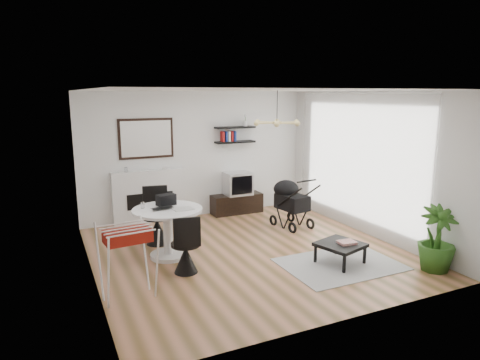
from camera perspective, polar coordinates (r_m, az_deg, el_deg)
name	(u,v)px	position (r m, az deg, el deg)	size (l,w,h in m)	color
floor	(248,252)	(7.39, 1.04, -9.54)	(5.00, 5.00, 0.00)	brown
ceiling	(248,90)	(6.90, 1.12, 11.89)	(5.00, 5.00, 0.00)	white
wall_back	(197,155)	(9.30, -5.69, 3.38)	(5.00, 5.00, 0.00)	white
wall_left	(88,188)	(6.36, -19.63, -0.99)	(5.00, 5.00, 0.00)	white
wall_right	(367,164)	(8.40, 16.60, 2.10)	(5.00, 5.00, 0.00)	white
sheer_curtain	(356,163)	(8.49, 15.21, 2.26)	(0.04, 3.60, 2.60)	white
fireplace	(149,190)	(9.05, -12.03, -1.32)	(1.50, 0.17, 2.16)	white
shelf_lower	(235,142)	(9.46, -0.66, 5.10)	(0.90, 0.25, 0.04)	black
shelf_upper	(235,127)	(9.43, -0.67, 7.03)	(0.90, 0.25, 0.04)	black
pendant_lamp	(277,123)	(7.51, 4.94, 7.62)	(0.90, 0.90, 0.10)	tan
tv_console	(237,204)	(9.64, -0.45, -3.16)	(1.15, 0.40, 0.43)	black
crt_tv	(237,183)	(9.53, -0.35, -0.43)	(0.58, 0.51, 0.51)	silver
dining_table	(168,225)	(7.08, -9.60, -5.97)	(1.13, 1.13, 0.83)	white
laptop	(164,209)	(6.93, -10.15, -3.84)	(0.35, 0.23, 0.03)	black
black_bag	(166,200)	(7.21, -9.84, -2.61)	(0.30, 0.18, 0.18)	black
newspaper	(183,209)	(6.94, -7.63, -3.82)	(0.31, 0.26, 0.01)	silver
drinking_glass	(143,205)	(7.11, -12.86, -3.28)	(0.06, 0.06, 0.10)	white
chair_far	(157,226)	(7.82, -11.00, -6.05)	(0.50, 0.52, 1.02)	black
chair_near	(186,255)	(6.52, -7.23, -9.84)	(0.45, 0.46, 0.91)	black
drying_rack	(128,261)	(5.80, -14.73, -10.44)	(0.72, 0.68, 0.99)	white
stroller	(290,205)	(8.69, 6.70, -3.27)	(0.64, 0.90, 1.05)	black
rug	(340,264)	(7.05, 13.19, -10.87)	(1.80, 1.30, 0.01)	#9E9E9E
coffee_table	(340,245)	(6.98, 13.23, -8.48)	(0.79, 0.79, 0.33)	black
magazines	(347,242)	(6.97, 14.06, -8.07)	(0.27, 0.21, 0.04)	#B6372D
potted_plant	(437,239)	(7.14, 24.75, -7.12)	(0.56, 0.56, 1.00)	#295719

